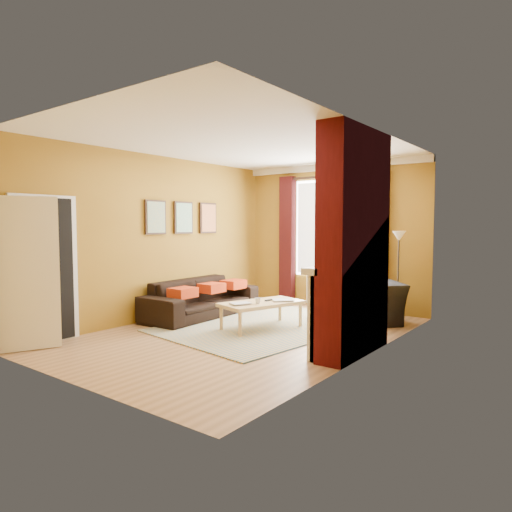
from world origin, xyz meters
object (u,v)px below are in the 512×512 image
sofa (202,298)px  coffee_table (262,305)px  wicker_stool (345,301)px  armchair (366,303)px  floor_lamp (399,250)px

sofa → coffee_table: bearing=-97.6°
sofa → coffee_table: 1.43m
wicker_stool → armchair: bearing=-38.1°
sofa → armchair: armchair is taller
armchair → wicker_stool: armchair is taller
coffee_table → floor_lamp: size_ratio=0.93×
coffee_table → floor_lamp: 2.50m
coffee_table → floor_lamp: bearing=67.8°
sofa → wicker_stool: bearing=-51.7°
armchair → floor_lamp: floor_lamp is taller
coffee_table → wicker_stool: bearing=90.2°
sofa → armchair: 2.83m
sofa → wicker_stool: sofa is taller
floor_lamp → wicker_stool: bearing=-178.5°
sofa → armchair: (2.57, 1.19, 0.02)m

